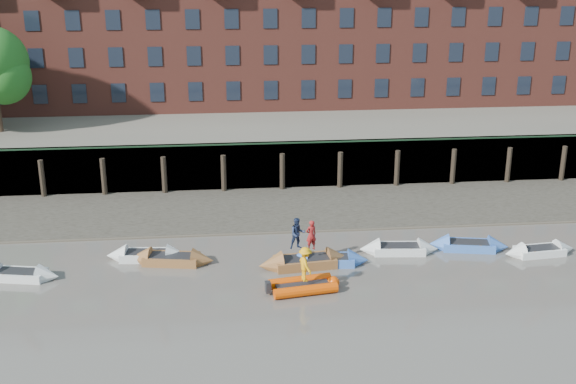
{
  "coord_description": "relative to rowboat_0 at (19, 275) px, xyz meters",
  "views": [
    {
      "loc": [
        -6.18,
        -25.11,
        15.99
      ],
      "look_at": [
        -2.56,
        12.0,
        3.2
      ],
      "focal_mm": 45.0,
      "sensor_mm": 36.0,
      "label": 1
    }
  ],
  "objects": [
    {
      "name": "ground",
      "position": [
        16.53,
        -9.15,
        -0.22
      ],
      "size": [
        220.0,
        220.0,
        0.0
      ],
      "primitive_type": "plane",
      "color": "#5B554F",
      "rests_on": "ground"
    },
    {
      "name": "foreshore",
      "position": [
        16.53,
        8.85,
        -0.22
      ],
      "size": [
        110.0,
        8.0,
        0.5
      ],
      "primitive_type": "cube",
      "color": "#3D382F",
      "rests_on": "ground"
    },
    {
      "name": "mud_band",
      "position": [
        16.53,
        5.45,
        -0.22
      ],
      "size": [
        110.0,
        1.6,
        0.1
      ],
      "primitive_type": "cube",
      "color": "#4C4336",
      "rests_on": "ground"
    },
    {
      "name": "river_wall",
      "position": [
        16.53,
        13.23,
        1.38
      ],
      "size": [
        110.0,
        1.23,
        3.3
      ],
      "color": "#2D2A26",
      "rests_on": "ground"
    },
    {
      "name": "bank_terrace",
      "position": [
        16.53,
        26.85,
        1.38
      ],
      "size": [
        110.0,
        28.0,
        3.2
      ],
      "primitive_type": "cube",
      "color": "#5E594D",
      "rests_on": "ground"
    },
    {
      "name": "rowboat_0",
      "position": [
        0.0,
        0.0,
        0.0
      ],
      "size": [
        4.34,
        2.0,
        1.21
      ],
      "rotation": [
        0.0,
        0.0,
        -0.2
      ],
      "color": "silver",
      "rests_on": "ground"
    },
    {
      "name": "rowboat_1",
      "position": [
        6.25,
        1.78,
        0.01
      ],
      "size": [
        4.42,
        1.63,
        1.26
      ],
      "rotation": [
        0.0,
        0.0,
        -0.09
      ],
      "color": "silver",
      "rests_on": "ground"
    },
    {
      "name": "rowboat_2",
      "position": [
        7.59,
        1.14,
        0.02
      ],
      "size": [
        4.66,
        2.08,
        1.31
      ],
      "rotation": [
        0.0,
        0.0,
        -0.18
      ],
      "color": "brown",
      "rests_on": "ground"
    },
    {
      "name": "rowboat_3",
      "position": [
        14.6,
        0.05,
        0.04
      ],
      "size": [
        5.07,
        1.99,
        1.43
      ],
      "rotation": [
        0.0,
        0.0,
        0.11
      ],
      "color": "brown",
      "rests_on": "ground"
    },
    {
      "name": "rowboat_4",
      "position": [
        15.82,
        0.25,
        0.01
      ],
      "size": [
        4.41,
        1.67,
        1.25
      ],
      "rotation": [
        0.0,
        0.0,
        -0.1
      ],
      "color": "#3B68BD",
      "rests_on": "ground"
    },
    {
      "name": "rowboat_5",
      "position": [
        19.92,
        1.33,
        0.01
      ],
      "size": [
        4.41,
        1.61,
        1.26
      ],
      "rotation": [
        0.0,
        0.0,
        -0.08
      ],
      "color": "silver",
      "rests_on": "ground"
    },
    {
      "name": "rowboat_6",
      "position": [
        23.87,
        1.42,
        0.01
      ],
      "size": [
        4.52,
        2.06,
        1.27
      ],
      "rotation": [
        0.0,
        0.0,
        -0.19
      ],
      "color": "#3B68BD",
      "rests_on": "ground"
    },
    {
      "name": "rowboat_7",
      "position": [
        27.5,
        0.33,
        -0.01
      ],
      "size": [
        4.15,
        1.58,
        1.18
      ],
      "rotation": [
        0.0,
        0.0,
        0.1
      ],
      "color": "silver",
      "rests_on": "ground"
    },
    {
      "name": "rib_tender",
      "position": [
        14.29,
        -2.7,
        0.04
      ],
      "size": [
        3.52,
        2.09,
        0.6
      ],
      "rotation": [
        0.0,
        0.0,
        0.16
      ],
      "color": "#D54303",
      "rests_on": "ground"
    },
    {
      "name": "person_rower_a",
      "position": [
        14.89,
        0.02,
        1.56
      ],
      "size": [
        0.69,
        0.57,
        1.62
      ],
      "primitive_type": "imported",
      "rotation": [
        0.0,
        0.0,
        3.5
      ],
      "color": "maroon",
      "rests_on": "rowboat_3"
    },
    {
      "name": "person_rower_b",
      "position": [
        14.21,
        0.23,
        1.59
      ],
      "size": [
        0.91,
        0.76,
        1.69
      ],
      "primitive_type": "imported",
      "rotation": [
        0.0,
        0.0,
        0.15
      ],
      "color": "#19233F",
      "rests_on": "rowboat_3"
    },
    {
      "name": "person_rib_crew",
      "position": [
        14.26,
        -2.76,
        1.21
      ],
      "size": [
        0.92,
        1.25,
        1.74
      ],
      "primitive_type": "imported",
      "rotation": [
        0.0,
        0.0,
        1.84
      ],
      "color": "orange",
      "rests_on": "rib_tender"
    }
  ]
}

